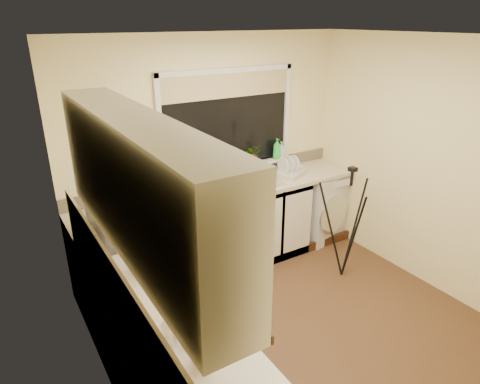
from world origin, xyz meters
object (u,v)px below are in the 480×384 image
(tripod, at_px, (347,224))
(plant_a, at_px, (184,166))
(cup_back, at_px, (299,167))
(cup_left, at_px, (196,331))
(plant_c, at_px, (231,159))
(soap_bottle_clear, at_px, (281,150))
(laptop, at_px, (161,198))
(washing_machine, at_px, (316,204))
(dish_rack, at_px, (289,173))
(glass_jug, at_px, (203,348))
(kettle, at_px, (156,255))
(soap_bottle_green, at_px, (277,149))
(steel_jar, at_px, (169,334))
(plant_d, at_px, (252,154))
(plant_b, at_px, (204,161))
(microwave, at_px, (118,221))

(tripod, height_order, plant_a, plant_a)
(cup_back, height_order, cup_left, cup_left)
(plant_c, xyz_separation_m, soap_bottle_clear, (0.69, 0.01, -0.01))
(plant_a, bearing_deg, cup_left, -113.41)
(laptop, relative_size, soap_bottle_clear, 2.04)
(soap_bottle_clear, bearing_deg, washing_machine, -23.73)
(dish_rack, xyz_separation_m, cup_left, (-2.10, -1.84, 0.02))
(glass_jug, height_order, plant_c, plant_c)
(washing_machine, relative_size, cup_back, 7.39)
(tripod, bearing_deg, laptop, 141.37)
(kettle, bearing_deg, soap_bottle_green, 32.36)
(plant_c, xyz_separation_m, soap_bottle_green, (0.62, 0.01, 0.01))
(steel_jar, distance_m, cup_back, 3.05)
(glass_jug, xyz_separation_m, cup_back, (2.32, 2.06, -0.03))
(plant_d, bearing_deg, cup_left, -130.04)
(steel_jar, relative_size, plant_c, 0.59)
(glass_jug, distance_m, plant_b, 2.51)
(plant_d, bearing_deg, kettle, -142.41)
(plant_b, bearing_deg, glass_jug, -117.67)
(plant_b, bearing_deg, kettle, -129.56)
(plant_c, relative_size, cup_back, 1.84)
(washing_machine, height_order, cup_back, cup_back)
(plant_b, xyz_separation_m, soap_bottle_green, (0.93, -0.01, -0.01))
(plant_a, relative_size, cup_left, 2.34)
(laptop, bearing_deg, washing_machine, 3.52)
(tripod, xyz_separation_m, glass_jug, (-2.23, -1.15, 0.36))
(tripod, relative_size, cup_back, 10.70)
(tripod, bearing_deg, soap_bottle_green, 85.85)
(kettle, xyz_separation_m, plant_a, (0.80, 1.24, 0.15))
(cup_left, bearing_deg, microwave, 90.17)
(kettle, relative_size, plant_b, 0.91)
(steel_jar, relative_size, microwave, 0.23)
(dish_rack, height_order, glass_jug, glass_jug)
(soap_bottle_green, xyz_separation_m, cup_back, (0.22, -0.15, -0.23))
(kettle, xyz_separation_m, plant_c, (1.36, 1.25, 0.14))
(kettle, distance_m, glass_jug, 0.96)
(washing_machine, distance_m, laptop, 2.10)
(plant_a, bearing_deg, microwave, -144.69)
(kettle, height_order, soap_bottle_green, soap_bottle_green)
(laptop, bearing_deg, plant_c, 15.37)
(tripod, relative_size, cup_left, 11.80)
(plant_d, bearing_deg, laptop, -169.58)
(dish_rack, distance_m, plant_c, 0.72)
(laptop, height_order, soap_bottle_green, soap_bottle_green)
(steel_jar, bearing_deg, laptop, 69.43)
(plant_b, distance_m, plant_d, 0.61)
(washing_machine, relative_size, plant_a, 3.48)
(microwave, xyz_separation_m, cup_left, (0.00, -1.41, -0.10))
(steel_jar, xyz_separation_m, cup_left, (0.14, -0.04, -0.01))
(steel_jar, xyz_separation_m, plant_d, (1.87, 2.02, 0.19))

